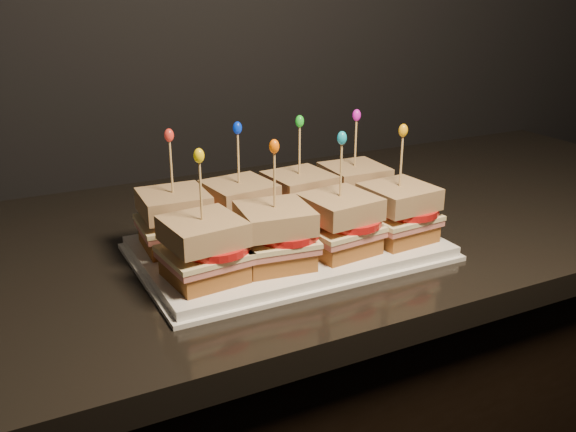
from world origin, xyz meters
name	(u,v)px	position (x,y,z in m)	size (l,w,h in m)	color
granite_slab	(59,278)	(0.37, 1.69, 0.86)	(2.29, 0.64, 0.04)	black
platter	(288,248)	(0.66, 1.58, 0.89)	(0.39, 0.24, 0.02)	white
platter_rim	(288,252)	(0.66, 1.58, 0.88)	(0.40, 0.25, 0.01)	white
sandwich_0_bread_bot	(176,238)	(0.52, 1.64, 0.91)	(0.08, 0.08, 0.02)	brown
sandwich_0_ham	(175,227)	(0.52, 1.64, 0.92)	(0.09, 0.09, 0.01)	#C86F64
sandwich_0_cheese	(175,222)	(0.52, 1.64, 0.93)	(0.09, 0.09, 0.01)	beige
sandwich_0_tomato	(185,217)	(0.53, 1.63, 0.94)	(0.08, 0.08, 0.01)	red
sandwich_0_bread_top	(174,203)	(0.52, 1.64, 0.96)	(0.08, 0.08, 0.03)	brown
sandwich_0_pick	(171,170)	(0.52, 1.64, 1.00)	(0.00, 0.00, 0.09)	tan
sandwich_0_frill	(169,135)	(0.52, 1.64, 1.04)	(0.01, 0.01, 0.02)	red
sandwich_1_bread_bot	(240,226)	(0.61, 1.64, 0.91)	(0.08, 0.08, 0.02)	brown
sandwich_1_ham	(240,216)	(0.61, 1.64, 0.92)	(0.09, 0.09, 0.01)	#C86F64
sandwich_1_cheese	(240,211)	(0.61, 1.64, 0.93)	(0.09, 0.09, 0.01)	beige
sandwich_1_tomato	(249,206)	(0.62, 1.63, 0.94)	(0.08, 0.08, 0.01)	red
sandwich_1_bread_top	(239,193)	(0.61, 1.64, 0.96)	(0.08, 0.08, 0.03)	brown
sandwich_1_pick	(238,161)	(0.61, 1.64, 1.00)	(0.00, 0.00, 0.09)	tan
sandwich_1_frill	(237,128)	(0.61, 1.64, 1.04)	(0.01, 0.01, 0.02)	#052AE2
sandwich_2_bread_bot	(299,216)	(0.70, 1.64, 0.91)	(0.08, 0.08, 0.02)	brown
sandwich_2_ham	(299,206)	(0.70, 1.64, 0.92)	(0.09, 0.09, 0.01)	#C86F64
sandwich_2_cheese	(299,201)	(0.70, 1.64, 0.93)	(0.09, 0.09, 0.01)	beige
sandwich_2_tomato	(309,196)	(0.71, 1.63, 0.94)	(0.08, 0.08, 0.01)	red
sandwich_2_bread_top	(299,184)	(0.70, 1.64, 0.96)	(0.08, 0.08, 0.03)	brown
sandwich_2_pick	(300,153)	(0.70, 1.64, 1.00)	(0.00, 0.00, 0.09)	tan
sandwich_2_frill	(300,121)	(0.70, 1.64, 1.04)	(0.01, 0.01, 0.02)	green
sandwich_3_bread_bot	(353,206)	(0.79, 1.64, 0.91)	(0.08, 0.08, 0.02)	brown
sandwich_3_ham	(354,197)	(0.79, 1.64, 0.92)	(0.09, 0.09, 0.01)	#C86F64
sandwich_3_cheese	(354,192)	(0.79, 1.64, 0.93)	(0.09, 0.09, 0.01)	beige
sandwich_3_tomato	(363,187)	(0.81, 1.63, 0.94)	(0.08, 0.08, 0.01)	red
sandwich_3_bread_top	(354,175)	(0.79, 1.64, 0.96)	(0.08, 0.08, 0.03)	brown
sandwich_3_pick	(355,146)	(0.79, 1.64, 1.00)	(0.00, 0.00, 0.09)	tan
sandwich_3_frill	(357,115)	(0.79, 1.64, 1.04)	(0.01, 0.01, 0.02)	#D813CA
sandwich_4_bread_bot	(205,269)	(0.52, 1.53, 0.91)	(0.08, 0.08, 0.02)	brown
sandwich_4_ham	(204,258)	(0.52, 1.53, 0.92)	(0.09, 0.09, 0.01)	#C86F64
sandwich_4_cheese	(204,252)	(0.52, 1.53, 0.93)	(0.09, 0.09, 0.01)	beige
sandwich_4_tomato	(215,246)	(0.53, 1.52, 0.94)	(0.08, 0.08, 0.01)	red
sandwich_4_bread_top	(203,231)	(0.52, 1.53, 0.96)	(0.08, 0.08, 0.03)	brown
sandwich_4_pick	(201,194)	(0.52, 1.53, 1.00)	(0.00, 0.00, 0.09)	tan
sandwich_4_frill	(199,156)	(0.52, 1.53, 1.04)	(0.01, 0.01, 0.02)	yellow
sandwich_5_bread_bot	(275,255)	(0.61, 1.53, 0.91)	(0.08, 0.08, 0.02)	brown
sandwich_5_ham	(275,244)	(0.61, 1.53, 0.92)	(0.09, 0.09, 0.01)	#C86F64
sandwich_5_cheese	(275,238)	(0.61, 1.53, 0.93)	(0.09, 0.09, 0.01)	beige
sandwich_5_tomato	(286,233)	(0.62, 1.52, 0.94)	(0.08, 0.08, 0.01)	red
sandwich_5_bread_top	(275,218)	(0.61, 1.53, 0.96)	(0.08, 0.08, 0.03)	brown
sandwich_5_pick	(275,183)	(0.61, 1.53, 1.00)	(0.00, 0.00, 0.09)	tan
sandwich_5_frill	(274,146)	(0.61, 1.53, 1.04)	(0.01, 0.01, 0.02)	#F56104
sandwich_6_bread_bot	(339,242)	(0.70, 1.53, 0.91)	(0.08, 0.08, 0.02)	brown
sandwich_6_ham	(339,231)	(0.70, 1.53, 0.92)	(0.09, 0.09, 0.01)	#C86F64
sandwich_6_cheese	(339,226)	(0.70, 1.53, 0.93)	(0.09, 0.09, 0.01)	beige
sandwich_6_tomato	(350,221)	(0.71, 1.52, 0.94)	(0.08, 0.08, 0.01)	red
sandwich_6_bread_top	(340,207)	(0.70, 1.53, 0.96)	(0.08, 0.08, 0.03)	brown
sandwich_6_pick	(341,173)	(0.70, 1.53, 1.00)	(0.00, 0.00, 0.09)	tan
sandwich_6_frill	(342,138)	(0.70, 1.53, 1.04)	(0.01, 0.01, 0.02)	#1396B5
sandwich_7_bread_bot	(397,230)	(0.79, 1.53, 0.91)	(0.08, 0.08, 0.02)	brown
sandwich_7_ham	(398,220)	(0.79, 1.53, 0.92)	(0.09, 0.09, 0.01)	#C86F64
sandwich_7_cheese	(398,215)	(0.79, 1.53, 0.93)	(0.09, 0.09, 0.01)	beige
sandwich_7_tomato	(408,210)	(0.81, 1.52, 0.94)	(0.08, 0.08, 0.01)	red
sandwich_7_bread_top	(399,196)	(0.79, 1.53, 0.96)	(0.08, 0.08, 0.03)	brown
sandwich_7_pick	(401,164)	(0.79, 1.53, 1.00)	(0.00, 0.00, 0.09)	tan
sandwich_7_frill	(403,130)	(0.79, 1.53, 1.04)	(0.01, 0.01, 0.02)	orange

